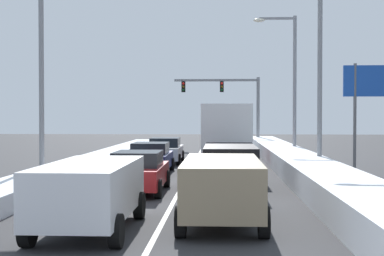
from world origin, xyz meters
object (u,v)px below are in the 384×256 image
Objects in this scene: roadside_sign_right at (375,92)px; box_truck_right_lane_third at (226,134)px; suv_white_center_lane_nearest at (90,190)px; sedan_red_center_lane_second at (139,172)px; suv_black_right_lane_second at (230,162)px; traffic_light_gantry at (232,97)px; sedan_silver_center_lane_fourth at (165,150)px; street_lamp_left_mid at (49,52)px; street_lamp_right_near at (313,62)px; suv_gray_right_lane_fourth at (226,143)px; suv_tan_right_lane_nearest at (222,185)px; sedan_navy_center_lane_third at (151,158)px; street_lamp_right_mid at (289,75)px.

box_truck_right_lane_third is at bearing -176.24° from roadside_sign_right.
suv_white_center_lane_nearest is 1.09× the size of sedan_red_center_lane_second.
traffic_light_gantry is (0.67, 27.87, 3.48)m from suv_black_right_lane_second.
street_lamp_left_mid is (-4.20, -9.02, 4.80)m from sedan_silver_center_lane_fourth.
street_lamp_left_mid reaches higher than suv_white_center_lane_nearest.
street_lamp_right_near is (7.29, 5.94, 4.56)m from sedan_red_center_lane_second.
traffic_light_gantry is at bearing 71.66° from street_lamp_left_mid.
suv_tan_right_lane_nearest is at bearing -91.01° from suv_gray_right_lane_fourth.
suv_gray_right_lane_fourth is 0.65× the size of traffic_light_gantry.
suv_tan_right_lane_nearest is 12.93m from sedan_navy_center_lane_third.
sedan_red_center_lane_second is 14.41m from roadside_sign_right.
roadside_sign_right is at bearing -18.86° from sedan_silver_center_lane_fourth.
suv_black_right_lane_second is 0.52× the size of street_lamp_left_mid.
suv_white_center_lane_nearest is at bearing -125.21° from roadside_sign_right.
box_truck_right_lane_third is 7.94m from roadside_sign_right.
street_lamp_right_near is at bearing -69.13° from suv_gray_right_lane_fourth.
street_lamp_left_mid reaches higher than traffic_light_gantry.
suv_black_right_lane_second is 1.09× the size of sedan_red_center_lane_second.
suv_gray_right_lane_fourth is at bearing 57.87° from street_lamp_left_mid.
sedan_navy_center_lane_third is (-3.74, 5.38, -0.25)m from suv_black_right_lane_second.
street_lamp_right_near is at bearing -30.65° from box_truck_right_lane_third.
roadside_sign_right is (3.64, 2.87, -1.30)m from street_lamp_right_near.
street_lamp_right_near is at bearing 70.10° from suv_tan_right_lane_nearest.
suv_gray_right_lane_fourth is 15.44m from street_lamp_left_mid.
traffic_light_gantry reaches higher than suv_tan_right_lane_nearest.
sedan_navy_center_lane_third is (-3.40, 12.48, -0.25)m from suv_tan_right_lane_nearest.
box_truck_right_lane_third is 0.80× the size of street_lamp_right_near.
roadside_sign_right reaches higher than sedan_silver_center_lane_fourth.
box_truck_right_lane_third is 5.69m from sedan_silver_center_lane_fourth.
suv_tan_right_lane_nearest is 0.55× the size of street_lamp_right_near.
sedan_silver_center_lane_fourth is 11.04m from street_lamp_right_near.
street_lamp_right_near is 8.44m from street_lamp_right_mid.
sedan_red_center_lane_second is at bearing -101.98° from suv_gray_right_lane_fourth.
street_lamp_right_near reaches higher than traffic_light_gantry.
suv_gray_right_lane_fourth is 6.00m from street_lamp_right_mid.
suv_black_right_lane_second reaches higher than sedan_red_center_lane_second.
suv_tan_right_lane_nearest is at bearing 18.91° from suv_white_center_lane_nearest.
roadside_sign_right is at bearing -71.28° from traffic_light_gantry.
suv_gray_right_lane_fourth is 5.04m from sedan_silver_center_lane_fourth.
traffic_light_gantry is (4.04, 29.14, 3.73)m from sedan_red_center_lane_second.
suv_tan_right_lane_nearest is 1.00× the size of suv_white_center_lane_nearest.
sedan_silver_center_lane_fourth is at bearing 107.60° from suv_black_right_lane_second.
street_lamp_right_near is at bearing 49.97° from suv_black_right_lane_second.
street_lamp_left_mid is (-7.46, 9.42, 4.55)m from suv_tan_right_lane_nearest.
roadside_sign_right reaches higher than suv_white_center_lane_nearest.
sedan_silver_center_lane_fourth is 17.47m from traffic_light_gantry.
street_lamp_right_near is (7.66, -0.71, 4.56)m from sedan_navy_center_lane_third.
street_lamp_right_near reaches higher than suv_black_right_lane_second.
sedan_red_center_lane_second is (0.17, 6.93, -0.25)m from suv_white_center_lane_nearest.
suv_tan_right_lane_nearest is 6.57m from sedan_red_center_lane_second.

